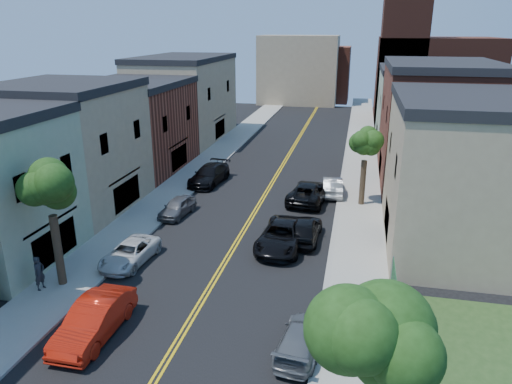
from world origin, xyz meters
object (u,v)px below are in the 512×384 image
Objects in this scene: red_sedan at (94,320)px; dark_car_right_far at (309,192)px; silver_car_right at (332,186)px; pedestrian_left at (39,273)px; black_car_left at (209,175)px; grey_car_left at (177,207)px; black_suv_lane at (282,236)px; black_car_right at (305,229)px; white_pickup at (130,253)px; grey_car_right at (302,338)px.

red_sedan is 21.13m from dark_car_right_far.
pedestrian_left is at bearing 48.75° from silver_car_right.
black_car_left is 3.03× the size of pedestrian_left.
black_suv_lane reaches higher than grey_car_left.
black_car_left reaches higher than grey_car_left.
silver_car_right is 2.75m from dark_car_right_far.
black_car_left is at bearing 96.68° from grey_car_left.
black_car_right is at bearing -47.20° from pedestrian_left.
black_suv_lane is (-1.33, -1.40, 0.01)m from black_car_right.
red_sedan is 0.90× the size of black_car_left.
grey_car_left is 10.11m from black_car_right.
dark_car_right_far is at bearing -29.62° from pedestrian_left.
dark_car_right_far is (-0.53, 7.42, 0.03)m from black_car_right.
white_pickup is at bearing 103.97° from red_sedan.
pedestrian_left is at bearing 149.17° from red_sedan.
grey_car_left is 0.90× the size of grey_car_right.
pedestrian_left is at bearing 38.10° from black_car_right.
silver_car_right is at bearing 67.11° from red_sedan.
silver_car_right is (11.00, 7.24, 0.07)m from grey_car_left.
black_car_left is at bearing -2.22° from pedestrian_left.
silver_car_right is (11.00, 14.97, 0.11)m from white_pickup.
silver_car_right is 0.78× the size of black_suv_lane.
dark_car_right_far is (9.30, 5.08, 0.14)m from grey_car_left.
red_sedan is 1.13× the size of silver_car_right.
black_suv_lane is at bearing 58.18° from red_sedan.
black_suv_lane is at bearing 48.63° from black_car_right.
pedestrian_left is (-3.13, -19.63, 0.26)m from black_car_left.
dark_car_right_far is at bearing 58.55° from white_pickup.
black_car_right reaches higher than grey_car_left.
black_car_right is 16.02m from pedestrian_left.
red_sedan reaches higher than grey_car_left.
grey_car_left is 2.12× the size of pedestrian_left.
grey_car_right is 10.30m from black_suv_lane.
red_sedan is 7.11m from white_pickup.
red_sedan is 5.64m from pedestrian_left.
pedestrian_left is (-14.13, 1.99, 0.45)m from grey_car_right.
black_car_right is 1.93m from black_suv_lane.
black_car_left is 0.96× the size of dark_car_right_far.
black_suv_lane is at bearing 72.60° from silver_car_right.
black_suv_lane is (-0.80, -8.82, -0.02)m from dark_car_right_far.
pedestrian_left is at bearing -92.95° from black_car_left.
silver_car_right is (1.17, 9.57, -0.05)m from black_car_right.
red_sedan is 9.35m from grey_car_right.
black_car_right is 1.03× the size of silver_car_right.
silver_car_right is 11.26m from black_suv_lane.
grey_car_right is at bearing 5.72° from red_sedan.
black_car_right is 0.80× the size of black_suv_lane.
black_suv_lane is at bearing -47.72° from black_car_left.
black_suv_lane is at bearing -17.04° from grey_car_left.
black_car_left is 1.25× the size of silver_car_right.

